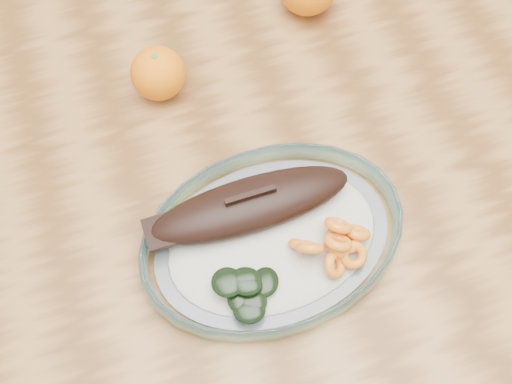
% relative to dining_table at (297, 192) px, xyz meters
% --- Properties ---
extents(ground, '(3.00, 3.00, 0.00)m').
position_rel_dining_table_xyz_m(ground, '(0.00, 0.00, -0.65)').
color(ground, slate).
rests_on(ground, ground).
extents(dining_table, '(1.20, 0.80, 0.75)m').
position_rel_dining_table_xyz_m(dining_table, '(0.00, 0.00, 0.00)').
color(dining_table, brown).
rests_on(dining_table, ground).
extents(plated_meal, '(0.59, 0.59, 0.08)m').
position_rel_dining_table_xyz_m(plated_meal, '(-0.07, -0.10, 0.12)').
color(plated_meal, white).
rests_on(plated_meal, dining_table).
extents(orange_left, '(0.07, 0.07, 0.07)m').
position_rel_dining_table_xyz_m(orange_left, '(-0.14, 0.16, 0.13)').
color(orange_left, '#E24B04').
rests_on(orange_left, dining_table).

